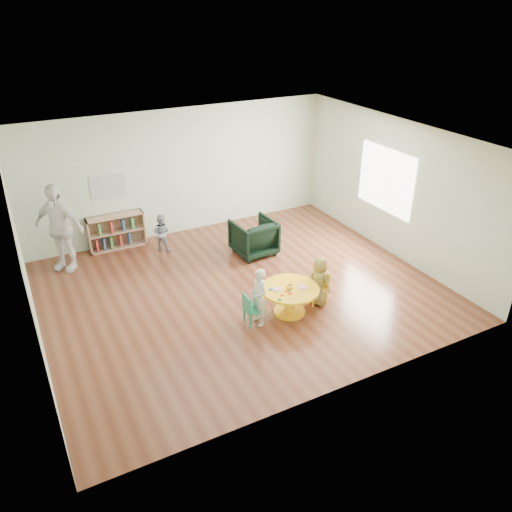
# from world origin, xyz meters

# --- Properties ---
(room) EXTENTS (7.10, 7.00, 2.80)m
(room) POSITION_xyz_m (0.01, 0.00, 1.89)
(room) COLOR #572B1B
(room) RESTS_ON ground
(activity_table) EXTENTS (0.99, 0.99, 0.54)m
(activity_table) POSITION_xyz_m (0.41, -1.05, 0.34)
(activity_table) COLOR yellow
(activity_table) RESTS_ON ground
(kid_chair_left) EXTENTS (0.31, 0.31, 0.56)m
(kid_chair_left) POSITION_xyz_m (-0.32, -1.03, 0.30)
(kid_chair_left) COLOR #198E62
(kid_chair_left) RESTS_ON ground
(kid_chair_right) EXTENTS (0.35, 0.35, 0.61)m
(kid_chair_right) POSITION_xyz_m (1.06, -0.97, 0.33)
(kid_chair_right) COLOR yellow
(kid_chair_right) RESTS_ON ground
(bookshelf) EXTENTS (1.20, 0.30, 0.75)m
(bookshelf) POSITION_xyz_m (-1.61, 2.86, 0.37)
(bookshelf) COLOR #A17759
(bookshelf) RESTS_ON ground
(alphabet_poster) EXTENTS (0.74, 0.01, 0.54)m
(alphabet_poster) POSITION_xyz_m (-1.60, 2.98, 1.35)
(alphabet_poster) COLOR silver
(alphabet_poster) RESTS_ON ground
(armchair) EXTENTS (0.86, 0.88, 0.76)m
(armchair) POSITION_xyz_m (0.89, 1.21, 0.38)
(armchair) COLOR black
(armchair) RESTS_ON ground
(child_left) EXTENTS (0.27, 0.39, 1.01)m
(child_left) POSITION_xyz_m (-0.20, -1.09, 0.51)
(child_left) COLOR silver
(child_left) RESTS_ON ground
(child_right) EXTENTS (0.39, 0.50, 0.91)m
(child_right) POSITION_xyz_m (1.02, -1.03, 0.45)
(child_right) COLOR yellow
(child_right) RESTS_ON ground
(toddler) EXTENTS (0.50, 0.49, 0.82)m
(toddler) POSITION_xyz_m (-0.78, 2.26, 0.41)
(toddler) COLOR #1C2946
(toddler) RESTS_ON ground
(adult_caretaker) EXTENTS (1.06, 1.03, 1.78)m
(adult_caretaker) POSITION_xyz_m (-2.75, 2.39, 0.89)
(adult_caretaker) COLOR white
(adult_caretaker) RESTS_ON ground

